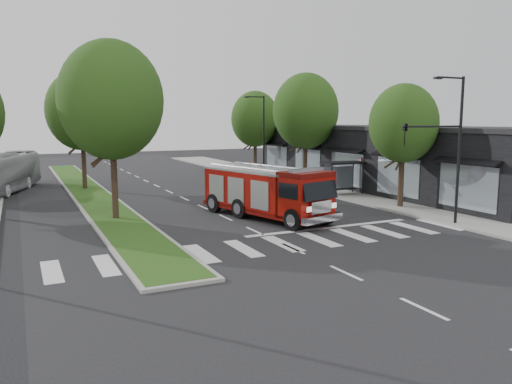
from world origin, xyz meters
The scene contains 14 objects.
ground centered at (0.00, 0.00, 0.00)m, with size 140.00×140.00×0.00m, color black.
sidewalk_right centered at (12.50, 10.00, 0.07)m, with size 5.00×80.00×0.15m, color gray.
median centered at (-6.00, 18.00, 0.08)m, with size 3.00×50.00×0.15m.
storefront_row centered at (17.00, 10.00, 2.50)m, with size 8.00×30.00×5.00m, color black.
bus_shelter centered at (11.20, 8.15, 2.04)m, with size 3.20×1.60×2.61m.
tree_right_near centered at (11.50, 2.00, 5.51)m, with size 4.40×4.40×8.05m.
tree_right_mid centered at (11.50, 14.00, 6.49)m, with size 5.60×5.60×9.72m.
tree_right_far centered at (11.50, 24.00, 5.84)m, with size 5.00×5.00×8.73m.
tree_median_near centered at (-6.00, 6.00, 6.81)m, with size 5.80×5.80×10.16m.
tree_median_far centered at (-6.00, 20.00, 6.49)m, with size 5.60×5.60×9.72m.
streetlight_right_near centered at (9.61, -3.50, 4.67)m, with size 4.08×0.22×8.00m.
streetlight_right_far centered at (10.35, 20.00, 4.48)m, with size 2.11×0.20×8.00m.
fire_engine centered at (2.11, 2.90, 1.53)m, with size 4.98×9.57×3.18m.
city_bus centered at (-12.00, 21.51, 1.58)m, with size 2.65×11.34×3.16m, color #ACABB0.
Camera 1 is at (-10.92, -22.91, 5.71)m, focal length 35.00 mm.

